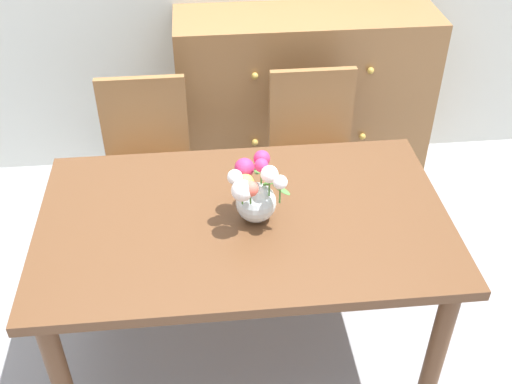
{
  "coord_description": "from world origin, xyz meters",
  "views": [
    {
      "loc": [
        -0.13,
        -1.72,
        2.2
      ],
      "look_at": [
        0.04,
        -0.01,
        0.89
      ],
      "focal_mm": 43.06,
      "sensor_mm": 36.0,
      "label": 1
    }
  ],
  "objects": [
    {
      "name": "chair_right",
      "position": [
        0.41,
        0.79,
        0.52
      ],
      "size": [
        0.42,
        0.42,
        0.9
      ],
      "rotation": [
        0.0,
        0.0,
        3.14
      ],
      "color": "olive",
      "rests_on": "ground_plane"
    },
    {
      "name": "dining_table",
      "position": [
        0.0,
        0.0,
        0.67
      ],
      "size": [
        1.5,
        0.9,
        0.77
      ],
      "color": "brown",
      "rests_on": "ground_plane"
    },
    {
      "name": "ground_plane",
      "position": [
        0.0,
        0.0,
        0.0
      ],
      "size": [
        12.0,
        12.0,
        0.0
      ],
      "primitive_type": "plane",
      "color": "#939399"
    },
    {
      "name": "chair_left",
      "position": [
        -0.41,
        0.79,
        0.52
      ],
      "size": [
        0.42,
        0.42,
        0.9
      ],
      "rotation": [
        0.0,
        0.0,
        3.14
      ],
      "color": "olive",
      "rests_on": "ground_plane"
    },
    {
      "name": "flower_vase",
      "position": [
        0.04,
        -0.02,
        0.89
      ],
      "size": [
        0.22,
        0.22,
        0.25
      ],
      "color": "silver",
      "rests_on": "dining_table"
    },
    {
      "name": "dresser",
      "position": [
        0.45,
        1.33,
        0.5
      ],
      "size": [
        1.4,
        0.47,
        1.0
      ],
      "color": "olive",
      "rests_on": "ground_plane"
    }
  ]
}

